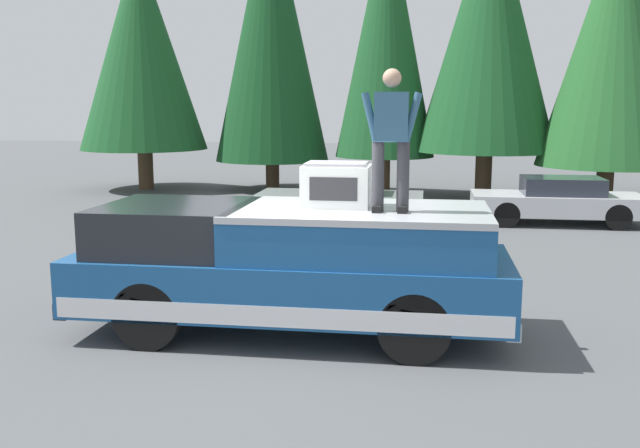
{
  "coord_description": "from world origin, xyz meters",
  "views": [
    {
      "loc": [
        -8.32,
        -1.63,
        2.93
      ],
      "look_at": [
        0.82,
        -0.25,
        1.35
      ],
      "focal_mm": 39.48,
      "sensor_mm": 36.0,
      "label": 1
    }
  ],
  "objects_px": {
    "parked_car_silver": "(558,201)",
    "parked_car_grey": "(341,199)",
    "person_on_truck_bed": "(391,136)",
    "pickup_truck": "(292,267)",
    "compressor_unit": "(337,185)"
  },
  "relations": [
    {
      "from": "compressor_unit",
      "to": "parked_car_silver",
      "type": "xyz_separation_m",
      "value": [
        9.12,
        -4.35,
        -1.35
      ]
    },
    {
      "from": "person_on_truck_bed",
      "to": "parked_car_grey",
      "type": "bearing_deg",
      "value": 10.57
    },
    {
      "from": "pickup_truck",
      "to": "parked_car_silver",
      "type": "relative_size",
      "value": 1.35
    },
    {
      "from": "person_on_truck_bed",
      "to": "parked_car_silver",
      "type": "bearing_deg",
      "value": -21.16
    },
    {
      "from": "parked_car_silver",
      "to": "parked_car_grey",
      "type": "distance_m",
      "value": 5.35
    },
    {
      "from": "person_on_truck_bed",
      "to": "pickup_truck",
      "type": "bearing_deg",
      "value": 79.49
    },
    {
      "from": "parked_car_silver",
      "to": "parked_car_grey",
      "type": "relative_size",
      "value": 1.0
    },
    {
      "from": "pickup_truck",
      "to": "parked_car_silver",
      "type": "xyz_separation_m",
      "value": [
        9.22,
        -4.91,
        -0.29
      ]
    },
    {
      "from": "compressor_unit",
      "to": "parked_car_grey",
      "type": "xyz_separation_m",
      "value": [
        8.56,
        0.97,
        -1.35
      ]
    },
    {
      "from": "parked_car_silver",
      "to": "person_on_truck_bed",
      "type": "bearing_deg",
      "value": 158.84
    },
    {
      "from": "compressor_unit",
      "to": "person_on_truck_bed",
      "type": "relative_size",
      "value": 0.5
    },
    {
      "from": "person_on_truck_bed",
      "to": "parked_car_grey",
      "type": "distance_m",
      "value": 9.26
    },
    {
      "from": "pickup_truck",
      "to": "compressor_unit",
      "type": "bearing_deg",
      "value": -79.79
    },
    {
      "from": "person_on_truck_bed",
      "to": "compressor_unit",
      "type": "bearing_deg",
      "value": 64.1
    },
    {
      "from": "pickup_truck",
      "to": "person_on_truck_bed",
      "type": "xyz_separation_m",
      "value": [
        -0.23,
        -1.26,
        1.68
      ]
    }
  ]
}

